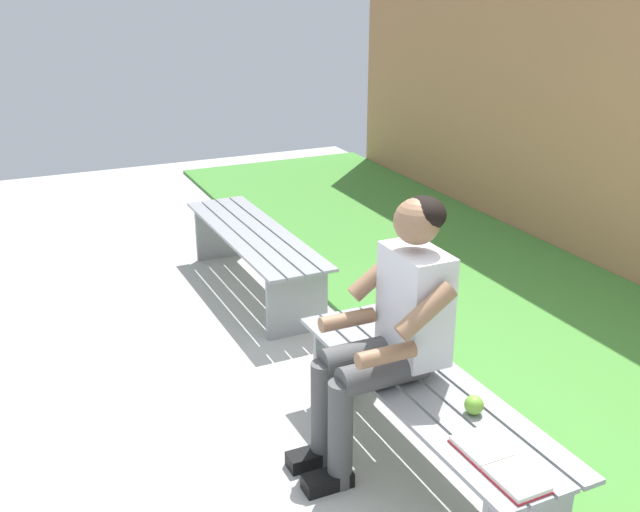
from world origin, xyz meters
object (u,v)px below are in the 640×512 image
(apple, at_px, (474,405))
(bench_far, at_px, (254,246))
(person_seated, at_px, (390,325))
(book_open, at_px, (498,464))
(bench_near, at_px, (424,405))

(apple, bearing_deg, bench_far, 1.31)
(person_seated, bearing_deg, book_open, -177.17)
(bench_near, distance_m, apple, 0.32)
(bench_far, relative_size, book_open, 4.14)
(book_open, bearing_deg, bench_far, -2.32)
(book_open, bearing_deg, apple, -21.58)
(person_seated, distance_m, book_open, 0.78)
(bench_near, distance_m, bench_far, 2.20)
(bench_near, bearing_deg, book_open, 173.94)
(bench_far, bearing_deg, book_open, 178.70)
(apple, xyz_separation_m, book_open, (-0.32, 0.12, -0.03))
(bench_far, height_order, apple, apple)
(bench_near, height_order, apple, apple)
(book_open, bearing_deg, bench_near, -7.07)
(bench_near, height_order, bench_far, same)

